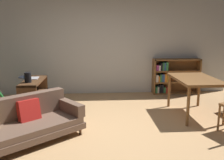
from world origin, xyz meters
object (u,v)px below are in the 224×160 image
object	(u,v)px
dining_table	(195,82)
desk_speaker	(28,77)
bookshelf	(172,76)
open_laptop	(30,78)
fabric_couch	(19,123)
media_console	(34,94)

from	to	relation	value
dining_table	desk_speaker	bearing A→B (deg)	171.92
desk_speaker	bookshelf	distance (m)	3.74
open_laptop	dining_table	size ratio (longest dim) A/B	0.35
dining_table	bookshelf	bearing A→B (deg)	87.00
fabric_couch	desk_speaker	xyz separation A→B (m)	(-0.22, 1.49, 0.42)
dining_table	bookshelf	size ratio (longest dim) A/B	0.97
media_console	bookshelf	world-z (taller)	bookshelf
open_laptop	dining_table	world-z (taller)	dining_table
desk_speaker	dining_table	distance (m)	3.46
desk_speaker	dining_table	size ratio (longest dim) A/B	0.17
fabric_couch	open_laptop	distance (m)	1.95
fabric_couch	bookshelf	distance (m)	4.29
open_laptop	bookshelf	world-z (taller)	bookshelf
desk_speaker	open_laptop	bearing A→B (deg)	98.77
media_console	bookshelf	size ratio (longest dim) A/B	0.91
fabric_couch	desk_speaker	bearing A→B (deg)	98.55
media_console	desk_speaker	bearing A→B (deg)	-100.31
media_console	dining_table	xyz separation A→B (m)	(3.38, -0.73, 0.38)
fabric_couch	desk_speaker	distance (m)	1.57
dining_table	media_console	bearing A→B (deg)	167.84
media_console	dining_table	distance (m)	3.48
desk_speaker	bookshelf	size ratio (longest dim) A/B	0.17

